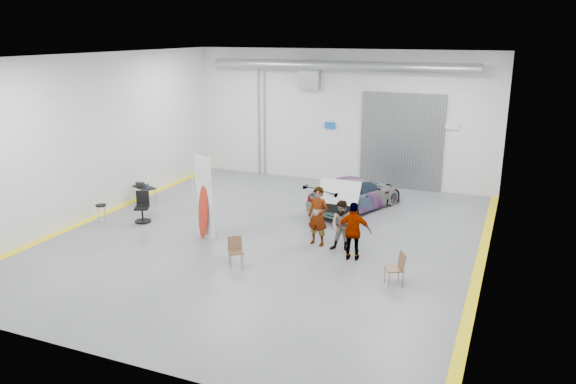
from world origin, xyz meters
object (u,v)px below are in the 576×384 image
at_px(sedan_car, 355,193).
at_px(person_c, 354,231).
at_px(shop_stool, 102,215).
at_px(office_chair, 143,209).
at_px(folding_chair_far, 394,275).
at_px(person_a, 318,216).
at_px(work_table, 143,187).
at_px(surfboard_display, 206,204).
at_px(folding_chair_near, 236,258).
at_px(person_b, 343,226).

distance_m(sedan_car, person_c, 5.11).
relative_size(shop_stool, office_chair, 0.69).
bearing_deg(person_c, shop_stool, -8.04).
height_order(folding_chair_far, shop_stool, folding_chair_far).
bearing_deg(office_chair, person_c, -27.94).
relative_size(person_c, shop_stool, 2.37).
relative_size(person_a, work_table, 1.63).
bearing_deg(person_c, work_table, -24.87).
relative_size(surfboard_display, office_chair, 2.68).
relative_size(surfboard_display, work_table, 2.50).
height_order(person_c, folding_chair_far, person_c).
xyz_separation_m(sedan_car, office_chair, (-6.73, -4.46, -0.16)).
bearing_deg(office_chair, folding_chair_far, -35.17).
relative_size(sedan_car, person_a, 2.29).
height_order(folding_chair_far, office_chair, office_chair).
height_order(sedan_car, surfboard_display, surfboard_display).
bearing_deg(folding_chair_near, work_table, 110.79).
xyz_separation_m(surfboard_display, folding_chair_near, (2.01, -1.70, -0.93)).
xyz_separation_m(sedan_car, person_c, (1.35, -4.92, 0.26)).
relative_size(sedan_car, surfboard_display, 1.49).
bearing_deg(work_table, person_a, -11.42).
xyz_separation_m(folding_chair_far, shop_stool, (-10.80, 0.89, 0.09)).
bearing_deg(sedan_car, person_b, 122.50).
bearing_deg(folding_chair_far, office_chair, -129.95).
distance_m(sedan_car, folding_chair_far, 6.89).
relative_size(surfboard_display, shop_stool, 3.89).
relative_size(folding_chair_far, office_chair, 0.85).
bearing_deg(sedan_car, office_chair, 55.21).
bearing_deg(person_a, work_table, 178.45).
distance_m(person_c, office_chair, 8.11).
relative_size(person_c, work_table, 1.52).
height_order(person_b, work_table, person_b).
relative_size(surfboard_display, folding_chair_far, 3.14).
distance_m(person_a, surfboard_display, 3.76).
relative_size(folding_chair_far, work_table, 0.79).
bearing_deg(person_c, person_b, -56.43).
bearing_deg(person_b, office_chair, 177.75).
relative_size(sedan_car, person_b, 2.68).
bearing_deg(person_b, sedan_car, 98.04).
bearing_deg(office_chair, person_b, -24.20).
distance_m(sedan_car, surfboard_display, 6.31).
xyz_separation_m(folding_chair_near, office_chair, (-5.03, 2.30, 0.21)).
bearing_deg(surfboard_display, person_c, 22.81).
distance_m(sedan_car, shop_stool, 9.54).
height_order(folding_chair_near, office_chair, office_chair).
distance_m(folding_chair_near, shop_stool, 6.36).
relative_size(person_a, folding_chair_near, 2.20).
xyz_separation_m(person_b, folding_chair_far, (2.06, -1.84, -0.54)).
relative_size(sedan_car, folding_chair_near, 5.03).
height_order(folding_chair_near, work_table, folding_chair_near).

